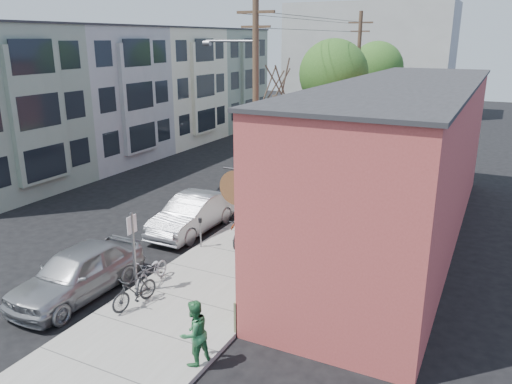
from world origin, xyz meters
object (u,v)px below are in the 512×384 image
at_px(utility_pole_near, 254,104).
at_px(cyclist, 243,225).
at_px(parking_meter_near, 200,228).
at_px(patio_chair_b, 267,271).
at_px(car_3, 290,161).
at_px(tree_leafy_far, 377,68).
at_px(car_0, 78,272).
at_px(bus, 306,119).
at_px(patron_green, 194,333).
at_px(car_4, 319,144).
at_px(patio_chair_a, 266,271).
at_px(parked_bike_b, 152,271).
at_px(parked_bike_a, 134,290).
at_px(tree_leafy_mid, 333,74).
at_px(patron_grey, 273,229).
at_px(parking_meter_far, 297,169).
at_px(car_1, 193,214).
at_px(car_2, 251,182).
at_px(tree_bare, 274,153).
at_px(sign_post, 133,245).

distance_m(utility_pole_near, cyclist, 5.77).
height_order(parking_meter_near, patio_chair_b, parking_meter_near).
bearing_deg(car_3, tree_leafy_far, 82.85).
bearing_deg(tree_leafy_far, car_0, -94.05).
bearing_deg(bus, tree_leafy_far, 1.26).
distance_m(patron_green, cyclist, 8.04).
distance_m(car_0, bus, 30.67).
distance_m(patio_chair_b, car_4, 20.94).
distance_m(patio_chair_a, patio_chair_b, 0.07).
bearing_deg(parked_bike_b, car_0, -145.77).
distance_m(parked_bike_a, parked_bike_b, 1.49).
bearing_deg(patio_chair_b, tree_leafy_far, 88.38).
distance_m(utility_pole_near, tree_leafy_mid, 10.14).
distance_m(patron_green, car_3, 20.47).
xyz_separation_m(patron_grey, car_4, (-4.47, 17.88, -0.35)).
bearing_deg(car_4, tree_leafy_far, 73.44).
height_order(parking_meter_near, tree_leafy_mid, tree_leafy_mid).
distance_m(parking_meter_far, cyclist, 9.36).
bearing_deg(car_0, tree_leafy_far, 86.26).
height_order(car_1, bus, bus).
bearing_deg(car_4, parking_meter_near, -85.27).
height_order(patron_green, car_2, patron_green).
bearing_deg(parking_meter_near, tree_bare, 84.68).
height_order(cyclist, car_1, cyclist).
height_order(tree_leafy_far, parked_bike_a, tree_leafy_far).
relative_size(utility_pole_near, bus, 0.95).
distance_m(parking_meter_near, parked_bike_a, 4.92).
height_order(cyclist, parked_bike_a, cyclist).
bearing_deg(patron_green, car_0, -87.98).
bearing_deg(sign_post, parking_meter_far, 90.39).
bearing_deg(car_1, car_3, 90.97).
bearing_deg(car_1, parked_bike_a, -71.95).
bearing_deg(patron_green, cyclist, -143.88).
distance_m(patio_chair_a, car_0, 6.30).
xyz_separation_m(patio_chair_a, parked_bike_b, (-3.48, -1.79, 0.04)).
bearing_deg(bus, patron_green, -77.87).
distance_m(car_2, car_3, 5.83).
bearing_deg(patron_green, sign_post, -104.24).
distance_m(tree_bare, patron_grey, 5.90).
relative_size(sign_post, car_3, 0.54).
bearing_deg(bus, car_3, -77.33).
bearing_deg(patio_chair_b, patron_grey, 101.85).
distance_m(parking_meter_near, car_1, 2.19).
bearing_deg(patron_grey, patio_chair_a, 17.17).
relative_size(tree_leafy_far, car_4, 1.67).
height_order(tree_bare, bus, tree_bare).
bearing_deg(patio_chair_a, utility_pole_near, 138.65).
xyz_separation_m(sign_post, tree_bare, (0.45, 10.04, 1.10)).
bearing_deg(car_3, sign_post, -82.01).
relative_size(utility_pole_near, car_4, 2.10).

